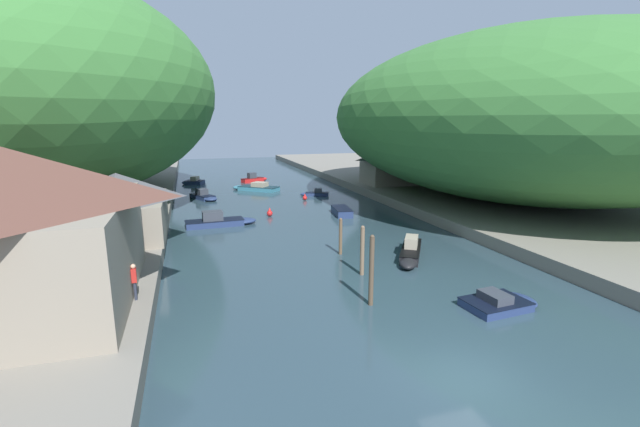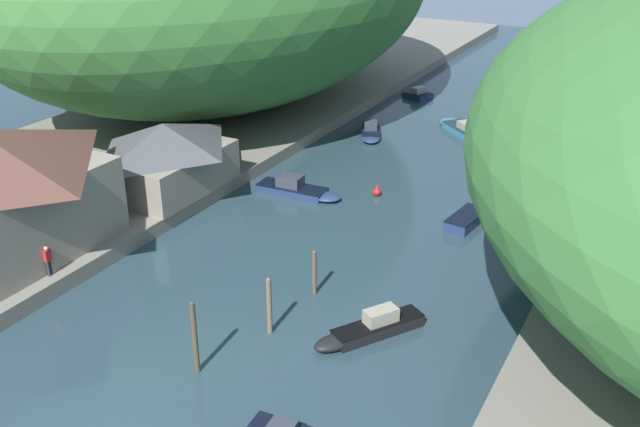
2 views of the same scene
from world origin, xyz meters
name	(u,v)px [view 2 (image 2 of 2)]	position (x,y,z in m)	size (l,w,h in m)	color
water_surface	(415,191)	(0.00, 30.00, 0.00)	(130.00, 130.00, 0.00)	#283D47
left_bank	(166,135)	(-22.05, 30.00, 0.46)	(22.00, 120.00, 0.93)	slate
boathouse_shed	(165,155)	(-13.95, 20.51, 3.26)	(6.51, 8.88, 4.50)	gray
boat_white_cruiser	(300,190)	(-6.69, 25.52, 0.40)	(6.15, 1.99, 1.31)	navy
boat_yellow_tender	(368,329)	(4.55, 12.50, 0.41)	(4.07, 5.48, 1.31)	black
boat_navy_launch	(416,94)	(-8.68, 52.13, 0.35)	(3.55, 2.94, 1.11)	navy
boat_moored_right	(464,128)	(-1.01, 43.90, 0.36)	(6.31, 5.80, 1.12)	teal
boat_cabin_cruiser	(371,133)	(-7.58, 39.03, 0.36)	(3.30, 4.71, 1.18)	navy
boat_open_rowboat	(470,217)	(4.88, 27.01, 0.34)	(1.95, 4.49, 0.69)	navy
boat_red_skiff	(520,165)	(5.35, 37.65, 0.28)	(3.65, 2.20, 0.90)	navy
boat_far_upstream	(505,106)	(0.27, 51.99, 0.42)	(4.30, 2.79, 1.39)	red
mooring_post_nearest	(195,337)	(-0.92, 6.56, 1.81)	(0.24, 0.24, 3.60)	#4C3D2D
mooring_post_second	(269,306)	(0.29, 10.61, 1.51)	(0.25, 0.25, 3.00)	brown
mooring_post_middle	(314,272)	(0.44, 14.74, 1.28)	(0.23, 0.23, 2.54)	brown
channel_buoy_near	(485,172)	(3.45, 35.12, 0.30)	(0.51, 0.51, 0.77)	red
channel_buoy_far	(377,191)	(-1.98, 27.94, 0.33)	(0.56, 0.56, 0.84)	red
person_on_quay	(97,226)	(-12.38, 12.51, 1.91)	(0.35, 0.44, 1.69)	#282D3D
person_by_boathouse	(48,259)	(-11.80, 8.41, 1.91)	(0.25, 0.40, 1.69)	#282D3D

